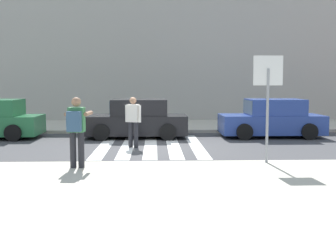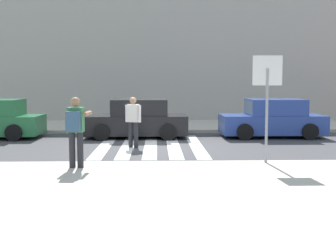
{
  "view_description": "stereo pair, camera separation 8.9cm",
  "coord_description": "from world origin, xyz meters",
  "px_view_note": "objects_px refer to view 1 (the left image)",
  "views": [
    {
      "loc": [
        0.13,
        -13.49,
        2.21
      ],
      "look_at": [
        0.6,
        -0.2,
        1.1
      ],
      "focal_mm": 42.0,
      "sensor_mm": 36.0,
      "label": 1
    },
    {
      "loc": [
        0.22,
        -13.49,
        2.21
      ],
      "look_at": [
        0.6,
        -0.2,
        1.1
      ],
      "focal_mm": 42.0,
      "sensor_mm": 36.0,
      "label": 2
    }
  ],
  "objects_px": {
    "pedestrian_crossing": "(133,119)",
    "parked_car_blue": "(272,119)",
    "parked_car_black": "(137,120)",
    "photographer_with_backpack": "(76,126)",
    "stop_sign": "(268,85)"
  },
  "relations": [
    {
      "from": "stop_sign",
      "to": "pedestrian_crossing",
      "type": "height_order",
      "value": "stop_sign"
    },
    {
      "from": "photographer_with_backpack",
      "to": "stop_sign",
      "type": "bearing_deg",
      "value": 5.96
    },
    {
      "from": "stop_sign",
      "to": "photographer_with_backpack",
      "type": "bearing_deg",
      "value": -174.04
    },
    {
      "from": "stop_sign",
      "to": "photographer_with_backpack",
      "type": "xyz_separation_m",
      "value": [
        -4.81,
        -0.5,
        -0.99
      ]
    },
    {
      "from": "parked_car_black",
      "to": "photographer_with_backpack",
      "type": "bearing_deg",
      "value": -100.64
    },
    {
      "from": "stop_sign",
      "to": "parked_car_black",
      "type": "height_order",
      "value": "stop_sign"
    },
    {
      "from": "parked_car_black",
      "to": "stop_sign",
      "type": "bearing_deg",
      "value": -57.83
    },
    {
      "from": "photographer_with_backpack",
      "to": "pedestrian_crossing",
      "type": "relative_size",
      "value": 1.0
    },
    {
      "from": "stop_sign",
      "to": "photographer_with_backpack",
      "type": "relative_size",
      "value": 1.6
    },
    {
      "from": "stop_sign",
      "to": "parked_car_black",
      "type": "xyz_separation_m",
      "value": [
        -3.63,
        5.77,
        -1.43
      ]
    },
    {
      "from": "pedestrian_crossing",
      "to": "parked_car_blue",
      "type": "relative_size",
      "value": 0.42
    },
    {
      "from": "parked_car_blue",
      "to": "parked_car_black",
      "type": "bearing_deg",
      "value": 180.0
    },
    {
      "from": "pedestrian_crossing",
      "to": "stop_sign",
      "type": "bearing_deg",
      "value": -42.37
    },
    {
      "from": "pedestrian_crossing",
      "to": "photographer_with_backpack",
      "type": "bearing_deg",
      "value": -106.97
    },
    {
      "from": "photographer_with_backpack",
      "to": "parked_car_blue",
      "type": "distance_m",
      "value": 9.18
    }
  ]
}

